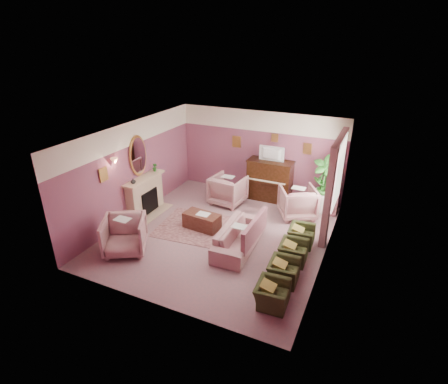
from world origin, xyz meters
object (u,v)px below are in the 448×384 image
at_px(sofa, 239,232).
at_px(olive_chair_c, 293,249).
at_px(coffee_table, 202,221).
at_px(floral_armchair_right, 298,200).
at_px(olive_chair_a, 272,291).
at_px(floral_armchair_left, 228,188).
at_px(piano, 270,181).
at_px(side_table, 322,200).
at_px(olive_chair_d, 301,233).
at_px(olive_chair_b, 284,268).
at_px(television, 271,153).
at_px(floral_armchair_front, 124,234).

xyz_separation_m(sofa, olive_chair_c, (1.39, -0.00, -0.10)).
bearing_deg(coffee_table, floral_armchair_right, 39.36).
relative_size(olive_chair_a, olive_chair_c, 1.00).
distance_m(sofa, floral_armchair_left, 2.56).
height_order(piano, coffee_table, piano).
bearing_deg(olive_chair_a, olive_chair_c, 90.00).
bearing_deg(sofa, coffee_table, 161.83).
xyz_separation_m(olive_chair_c, side_table, (0.14, 2.92, 0.03)).
bearing_deg(olive_chair_d, olive_chair_b, -90.00).
height_order(television, olive_chair_c, television).
xyz_separation_m(piano, floral_armchair_front, (-2.28, -4.42, -0.14)).
xyz_separation_m(olive_chair_b, olive_chair_d, (0.00, 1.64, 0.00)).
xyz_separation_m(floral_armchair_front, olive_chair_c, (3.87, 1.38, -0.20)).
height_order(olive_chair_d, side_table, side_table).
bearing_deg(television, piano, 90.00).
xyz_separation_m(floral_armchair_left, side_table, (2.84, 0.73, -0.16)).
xyz_separation_m(coffee_table, olive_chair_c, (2.69, -0.43, 0.09)).
relative_size(television, floral_armchair_right, 0.78).
distance_m(olive_chair_a, olive_chair_b, 0.82).
bearing_deg(coffee_table, olive_chair_d, 8.24).
xyz_separation_m(floral_armchair_right, olive_chair_c, (0.47, -2.25, -0.20)).
bearing_deg(side_table, olive_chair_d, -93.91).
height_order(floral_armchair_right, olive_chair_b, floral_armchair_right).
bearing_deg(floral_armchair_right, olive_chair_c, -78.13).
height_order(sofa, olive_chair_c, sofa).
xyz_separation_m(floral_armchair_left, olive_chair_c, (2.69, -2.20, -0.20)).
relative_size(floral_armchair_right, olive_chair_b, 1.41).
bearing_deg(olive_chair_a, floral_armchair_left, 125.05).
height_order(television, olive_chair_a, television).
relative_size(coffee_table, olive_chair_d, 1.37).
relative_size(coffee_table, floral_armchair_left, 0.98).
height_order(piano, floral_armchair_right, piano).
relative_size(olive_chair_d, side_table, 1.04).
distance_m(television, coffee_table, 3.11).
bearing_deg(olive_chair_a, floral_armchair_front, 176.13).
height_order(coffee_table, olive_chair_a, olive_chair_a).
relative_size(sofa, floral_armchair_right, 2.02).
bearing_deg(sofa, olive_chair_b, -30.62).
bearing_deg(piano, olive_chair_b, -67.59).
bearing_deg(piano, olive_chair_c, -62.37).
distance_m(olive_chair_d, side_table, 2.11).
height_order(television, floral_armchair_right, television).
distance_m(sofa, olive_chair_d, 1.61).
distance_m(floral_armchair_front, olive_chair_c, 4.12).
distance_m(sofa, olive_chair_b, 1.62).
relative_size(coffee_table, side_table, 1.43).
distance_m(olive_chair_a, olive_chair_c, 1.64).
relative_size(piano, olive_chair_c, 1.92).
relative_size(piano, sofa, 0.68).
height_order(floral_armchair_left, floral_armchair_front, same).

